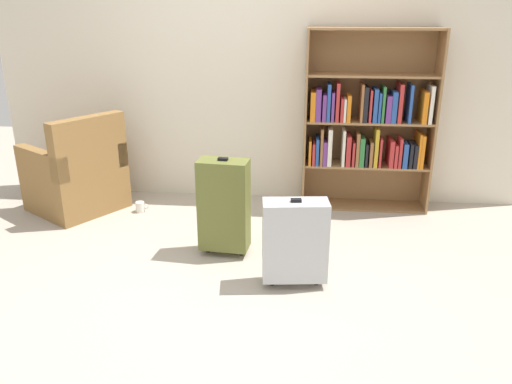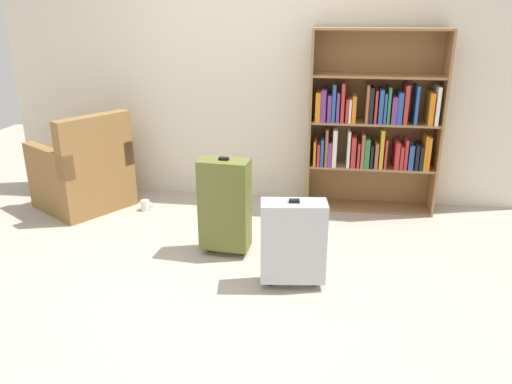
{
  "view_description": "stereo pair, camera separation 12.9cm",
  "coord_description": "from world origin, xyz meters",
  "px_view_note": "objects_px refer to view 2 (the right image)",
  "views": [
    {
      "loc": [
        0.43,
        -2.98,
        1.78
      ],
      "look_at": [
        0.1,
        0.32,
        0.55
      ],
      "focal_mm": 35.27,
      "sensor_mm": 36.0,
      "label": 1
    },
    {
      "loc": [
        0.56,
        -2.97,
        1.78
      ],
      "look_at": [
        0.1,
        0.32,
        0.55
      ],
      "focal_mm": 35.27,
      "sensor_mm": 36.0,
      "label": 2
    }
  ],
  "objects_px": {
    "bookshelf": "(372,124)",
    "suitcase_olive": "(225,205)",
    "armchair": "(84,174)",
    "suitcase_silver": "(293,241)",
    "mug": "(146,205)"
  },
  "relations": [
    {
      "from": "suitcase_olive",
      "to": "bookshelf",
      "type": "bearing_deg",
      "value": 44.14
    },
    {
      "from": "armchair",
      "to": "suitcase_silver",
      "type": "height_order",
      "value": "armchair"
    },
    {
      "from": "bookshelf",
      "to": "armchair",
      "type": "relative_size",
      "value": 1.66
    },
    {
      "from": "mug",
      "to": "suitcase_silver",
      "type": "relative_size",
      "value": 0.19
    },
    {
      "from": "armchair",
      "to": "bookshelf",
      "type": "bearing_deg",
      "value": 7.53
    },
    {
      "from": "mug",
      "to": "bookshelf",
      "type": "bearing_deg",
      "value": 10.07
    },
    {
      "from": "mug",
      "to": "suitcase_olive",
      "type": "bearing_deg",
      "value": -39.16
    },
    {
      "from": "bookshelf",
      "to": "armchair",
      "type": "distance_m",
      "value": 2.67
    },
    {
      "from": "armchair",
      "to": "suitcase_silver",
      "type": "xyz_separation_m",
      "value": [
        2.02,
        -1.16,
        0.01
      ]
    },
    {
      "from": "armchair",
      "to": "suitcase_silver",
      "type": "distance_m",
      "value": 2.32
    },
    {
      "from": "mug",
      "to": "armchair",
      "type": "bearing_deg",
      "value": 178.41
    },
    {
      "from": "mug",
      "to": "suitcase_olive",
      "type": "xyz_separation_m",
      "value": [
        0.9,
        -0.73,
        0.35
      ]
    },
    {
      "from": "bookshelf",
      "to": "suitcase_olive",
      "type": "height_order",
      "value": "bookshelf"
    },
    {
      "from": "bookshelf",
      "to": "suitcase_olive",
      "type": "bearing_deg",
      "value": -135.86
    },
    {
      "from": "suitcase_olive",
      "to": "armchair",
      "type": "bearing_deg",
      "value": 153.1
    }
  ]
}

